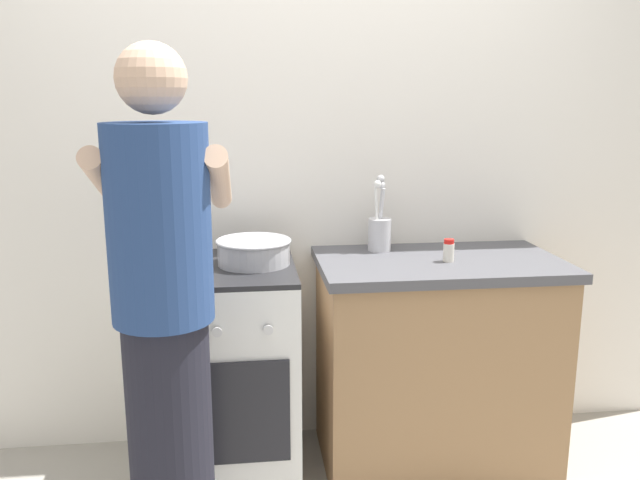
% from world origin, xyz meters
% --- Properties ---
extents(back_wall, '(3.20, 0.10, 2.50)m').
position_xyz_m(back_wall, '(0.20, 0.50, 1.25)').
color(back_wall, silver).
rests_on(back_wall, ground).
extents(countertop, '(1.00, 0.60, 0.90)m').
position_xyz_m(countertop, '(0.55, 0.15, 0.45)').
color(countertop, '#99724C').
rests_on(countertop, ground).
extents(stove_range, '(0.60, 0.62, 0.90)m').
position_xyz_m(stove_range, '(-0.35, 0.15, 0.45)').
color(stove_range, white).
rests_on(stove_range, ground).
extents(pot, '(0.24, 0.17, 0.11)m').
position_xyz_m(pot, '(-0.49, 0.11, 0.96)').
color(pot, '#B2B2B7').
rests_on(pot, stove_range).
extents(mixing_bowl, '(0.30, 0.30, 0.10)m').
position_xyz_m(mixing_bowl, '(-0.21, 0.16, 0.96)').
color(mixing_bowl, '#B7B7BC').
rests_on(mixing_bowl, stove_range).
extents(utensil_crock, '(0.10, 0.10, 0.33)m').
position_xyz_m(utensil_crock, '(0.33, 0.33, 0.99)').
color(utensil_crock, silver).
rests_on(utensil_crock, countertop).
extents(spice_bottle, '(0.04, 0.04, 0.09)m').
position_xyz_m(spice_bottle, '(0.57, 0.11, 0.94)').
color(spice_bottle, silver).
rests_on(spice_bottle, countertop).
extents(person, '(0.41, 0.50, 1.70)m').
position_xyz_m(person, '(-0.49, -0.46, 0.86)').
color(person, black).
rests_on(person, ground).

